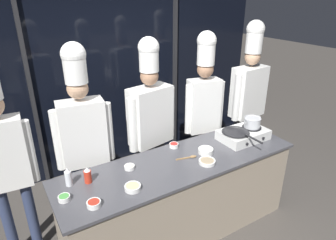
{
  "coord_description": "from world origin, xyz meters",
  "views": [
    {
      "loc": [
        -1.44,
        -2.09,
        2.44
      ],
      "look_at": [
        0.0,
        0.25,
        1.23
      ],
      "focal_mm": 32.0,
      "sensor_mm": 36.0,
      "label": 1
    }
  ],
  "objects_px": {
    "frying_pan": "(236,130)",
    "stock_pot": "(252,122)",
    "portable_stove": "(243,134)",
    "chef_apprentice": "(249,91)",
    "chef_sous": "(83,131)",
    "chef_head": "(2,148)",
    "squeeze_bottle_chili": "(88,175)",
    "chef_pastry": "(204,101)",
    "prep_bowl_ginger": "(133,187)",
    "squeeze_bottle_clear": "(68,177)",
    "serving_spoon_slotted": "(190,157)",
    "prep_bowl_mushrooms": "(207,161)",
    "prep_bowl_scallions": "(64,198)",
    "chef_line": "(150,116)",
    "prep_bowl_chili_flakes": "(94,203)",
    "prep_bowl_onion": "(206,150)",
    "prep_bowl_chicken": "(130,167)",
    "prep_bowl_bell_pepper": "(174,145)"
  },
  "relations": [
    {
      "from": "prep_bowl_bell_pepper",
      "to": "prep_bowl_chicken",
      "type": "bearing_deg",
      "value": -167.04
    },
    {
      "from": "squeeze_bottle_chili",
      "to": "chef_apprentice",
      "type": "relative_size",
      "value": 0.07
    },
    {
      "from": "squeeze_bottle_clear",
      "to": "chef_sous",
      "type": "bearing_deg",
      "value": 55.4
    },
    {
      "from": "prep_bowl_chicken",
      "to": "serving_spoon_slotted",
      "type": "bearing_deg",
      "value": -12.69
    },
    {
      "from": "chef_sous",
      "to": "prep_bowl_mushrooms",
      "type": "bearing_deg",
      "value": 150.41
    },
    {
      "from": "portable_stove",
      "to": "chef_line",
      "type": "bearing_deg",
      "value": 145.28
    },
    {
      "from": "portable_stove",
      "to": "prep_bowl_chili_flakes",
      "type": "bearing_deg",
      "value": -173.0
    },
    {
      "from": "frying_pan",
      "to": "prep_bowl_chicken",
      "type": "bearing_deg",
      "value": 174.35
    },
    {
      "from": "serving_spoon_slotted",
      "to": "chef_sous",
      "type": "relative_size",
      "value": 0.11
    },
    {
      "from": "chef_apprentice",
      "to": "frying_pan",
      "type": "bearing_deg",
      "value": 32.84
    },
    {
      "from": "squeeze_bottle_chili",
      "to": "prep_bowl_chili_flakes",
      "type": "bearing_deg",
      "value": -100.72
    },
    {
      "from": "prep_bowl_chili_flakes",
      "to": "prep_bowl_onion",
      "type": "bearing_deg",
      "value": 8.94
    },
    {
      "from": "portable_stove",
      "to": "prep_bowl_chicken",
      "type": "height_order",
      "value": "portable_stove"
    },
    {
      "from": "portable_stove",
      "to": "chef_apprentice",
      "type": "relative_size",
      "value": 0.26
    },
    {
      "from": "frying_pan",
      "to": "chef_head",
      "type": "bearing_deg",
      "value": 166.14
    },
    {
      "from": "portable_stove",
      "to": "chef_sous",
      "type": "relative_size",
      "value": 0.26
    },
    {
      "from": "stock_pot",
      "to": "chef_pastry",
      "type": "distance_m",
      "value": 0.63
    },
    {
      "from": "frying_pan",
      "to": "squeeze_bottle_chili",
      "type": "xyz_separation_m",
      "value": [
        -1.63,
        0.12,
        -0.07
      ]
    },
    {
      "from": "prep_bowl_ginger",
      "to": "squeeze_bottle_chili",
      "type": "bearing_deg",
      "value": 133.64
    },
    {
      "from": "chef_sous",
      "to": "prep_bowl_scallions",
      "type": "bearing_deg",
      "value": 65.82
    },
    {
      "from": "chef_line",
      "to": "chef_pastry",
      "type": "relative_size",
      "value": 0.99
    },
    {
      "from": "squeeze_bottle_chili",
      "to": "prep_bowl_chili_flakes",
      "type": "relative_size",
      "value": 1.33
    },
    {
      "from": "prep_bowl_chicken",
      "to": "prep_bowl_scallions",
      "type": "xyz_separation_m",
      "value": [
        -0.64,
        -0.14,
        0.0
      ]
    },
    {
      "from": "prep_bowl_scallions",
      "to": "chef_pastry",
      "type": "xyz_separation_m",
      "value": [
        1.84,
        0.57,
        0.3
      ]
    },
    {
      "from": "prep_bowl_scallions",
      "to": "chef_line",
      "type": "height_order",
      "value": "chef_line"
    },
    {
      "from": "frying_pan",
      "to": "stock_pot",
      "type": "bearing_deg",
      "value": 1.16
    },
    {
      "from": "stock_pot",
      "to": "chef_head",
      "type": "bearing_deg",
      "value": 167.59
    },
    {
      "from": "portable_stove",
      "to": "squeeze_bottle_chili",
      "type": "bearing_deg",
      "value": 176.39
    },
    {
      "from": "prep_bowl_scallions",
      "to": "prep_bowl_bell_pepper",
      "type": "bearing_deg",
      "value": 12.72
    },
    {
      "from": "prep_bowl_chicken",
      "to": "chef_pastry",
      "type": "xyz_separation_m",
      "value": [
        1.2,
        0.43,
        0.3
      ]
    },
    {
      "from": "squeeze_bottle_clear",
      "to": "chef_head",
      "type": "height_order",
      "value": "chef_head"
    },
    {
      "from": "chef_line",
      "to": "prep_bowl_mushrooms",
      "type": "bearing_deg",
      "value": 93.06
    },
    {
      "from": "squeeze_bottle_clear",
      "to": "serving_spoon_slotted",
      "type": "relative_size",
      "value": 0.8
    },
    {
      "from": "chef_pastry",
      "to": "chef_apprentice",
      "type": "distance_m",
      "value": 0.78
    },
    {
      "from": "serving_spoon_slotted",
      "to": "chef_sous",
      "type": "xyz_separation_m",
      "value": [
        -0.89,
        0.57,
        0.29
      ]
    },
    {
      "from": "chef_line",
      "to": "portable_stove",
      "type": "bearing_deg",
      "value": 134.53
    },
    {
      "from": "portable_stove",
      "to": "chef_head",
      "type": "xyz_separation_m",
      "value": [
        -2.33,
        0.54,
        0.25
      ]
    },
    {
      "from": "frying_pan",
      "to": "stock_pot",
      "type": "distance_m",
      "value": 0.25
    },
    {
      "from": "squeeze_bottle_clear",
      "to": "chef_sous",
      "type": "xyz_separation_m",
      "value": [
        0.27,
        0.4,
        0.21
      ]
    },
    {
      "from": "stock_pot",
      "to": "prep_bowl_scallions",
      "type": "xyz_separation_m",
      "value": [
        -2.12,
        -0.03,
        -0.16
      ]
    },
    {
      "from": "chef_sous",
      "to": "chef_pastry",
      "type": "relative_size",
      "value": 1.0
    },
    {
      "from": "chef_pastry",
      "to": "prep_bowl_ginger",
      "type": "bearing_deg",
      "value": 39.97
    },
    {
      "from": "stock_pot",
      "to": "prep_bowl_mushrooms",
      "type": "xyz_separation_m",
      "value": [
        -0.79,
        -0.19,
        -0.16
      ]
    },
    {
      "from": "chef_head",
      "to": "chef_apprentice",
      "type": "height_order",
      "value": "chef_apprentice"
    },
    {
      "from": "squeeze_bottle_clear",
      "to": "chef_head",
      "type": "bearing_deg",
      "value": 137.98
    },
    {
      "from": "prep_bowl_bell_pepper",
      "to": "squeeze_bottle_chili",
      "type": "bearing_deg",
      "value": -171.87
    },
    {
      "from": "prep_bowl_chili_flakes",
      "to": "prep_bowl_ginger",
      "type": "bearing_deg",
      "value": 5.32
    },
    {
      "from": "stock_pot",
      "to": "chef_sous",
      "type": "relative_size",
      "value": 0.1
    },
    {
      "from": "prep_bowl_ginger",
      "to": "portable_stove",
      "type": "bearing_deg",
      "value": 7.4
    },
    {
      "from": "squeeze_bottle_clear",
      "to": "prep_bowl_onion",
      "type": "height_order",
      "value": "squeeze_bottle_clear"
    }
  ]
}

